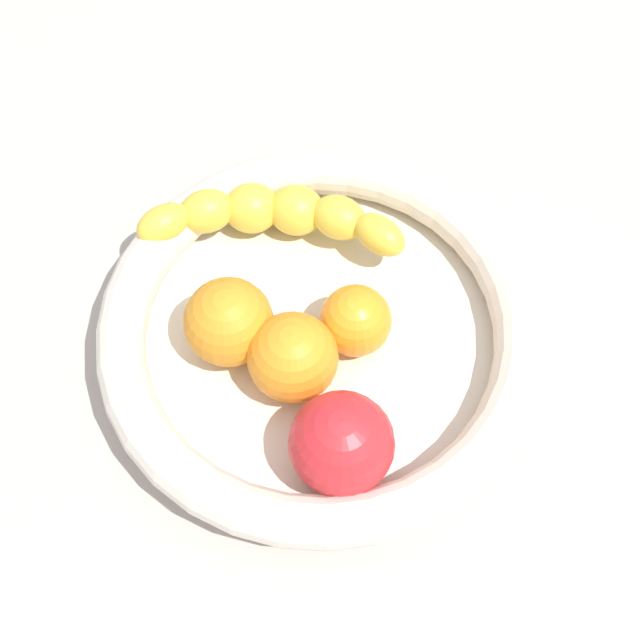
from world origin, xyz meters
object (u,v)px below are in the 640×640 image
Objects in this scene: orange_mid_right at (356,321)px; tomato_red at (342,444)px; fruit_bowl at (320,335)px; banana_draped_left at (273,215)px; orange_front at (288,354)px; orange_mid_left at (229,322)px.

orange_mid_right is 0.74× the size of tomato_red.
fruit_bowl is at bearing 40.45° from tomato_red.
fruit_bowl is 1.73× the size of banana_draped_left.
fruit_bowl is at bearing -126.93° from banana_draped_left.
orange_front reaches higher than banana_draped_left.
orange_front and orange_mid_left have the same top height.
orange_front is at bearing -141.62° from banana_draped_left.
orange_mid_right is at bearing 25.40° from tomato_red.
orange_front is (-3.40, 0.41, 2.24)cm from fruit_bowl.
orange_front is (-9.16, -7.26, 0.39)cm from banana_draped_left.
banana_draped_left is 11.69cm from orange_front.
fruit_bowl is 4.56× the size of tomato_red.
orange_mid_right is (-4.28, -9.61, -0.17)cm from banana_draped_left.
orange_front is 5.45cm from orange_mid_right.
tomato_red is (-8.49, -4.03, 0.88)cm from orange_mid_right.
orange_mid_right reaches higher than fruit_bowl.
tomato_red reaches higher than orange_front.
orange_mid_left is at bearing 123.87° from fruit_bowl.
banana_draped_left is (5.76, 7.67, 1.85)cm from fruit_bowl.
orange_mid_left is (-0.05, 4.73, 0.01)cm from orange_front.
tomato_red reaches higher than orange_mid_right.
orange_mid_right is (1.49, -1.94, 1.68)cm from fruit_bowl.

